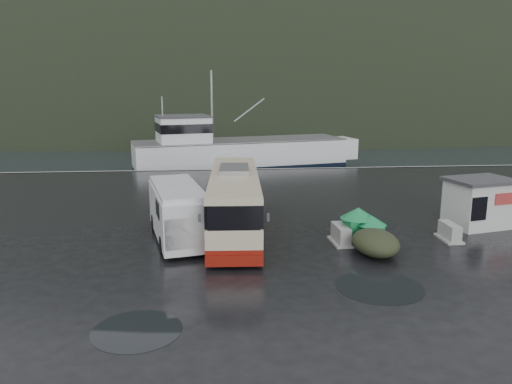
{
  "coord_description": "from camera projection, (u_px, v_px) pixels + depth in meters",
  "views": [
    {
      "loc": [
        -2.05,
        -21.04,
        7.12
      ],
      "look_at": [
        0.11,
        3.46,
        1.7
      ],
      "focal_mm": 35.0,
      "sensor_mm": 36.0,
      "label": 1
    }
  ],
  "objects": [
    {
      "name": "puddles",
      "position": [
        321.0,
        272.0,
        19.13
      ],
      "size": [
        13.0,
        13.08,
        0.01
      ],
      "color": "black",
      "rests_on": "ground"
    },
    {
      "name": "harbor_water",
      "position": [
        220.0,
        110.0,
        129.18
      ],
      "size": [
        300.0,
        180.0,
        0.02
      ],
      "primitive_type": "cube",
      "color": "black",
      "rests_on": "ground"
    },
    {
      "name": "ground",
      "position": [
        260.0,
        246.0,
        22.17
      ],
      "size": [
        160.0,
        160.0,
        0.0
      ],
      "primitive_type": "plane",
      "color": "black",
      "rests_on": "ground"
    },
    {
      "name": "white_van",
      "position": [
        179.0,
        239.0,
        23.14
      ],
      "size": [
        3.34,
        6.46,
        2.57
      ],
      "primitive_type": null,
      "rotation": [
        0.0,
        0.0,
        0.21
      ],
      "color": "silver",
      "rests_on": "ground"
    },
    {
      "name": "headland",
      "position": [
        234.0,
        96.0,
        266.23
      ],
      "size": [
        780.0,
        540.0,
        570.0
      ],
      "primitive_type": "ellipsoid",
      "color": "black",
      "rests_on": "ground"
    },
    {
      "name": "dome_tent",
      "position": [
        375.0,
        254.0,
        21.1
      ],
      "size": [
        1.95,
        2.69,
        1.04
      ],
      "primitive_type": null,
      "rotation": [
        0.0,
        0.0,
        0.02
      ],
      "color": "#2B311D",
      "rests_on": "ground"
    },
    {
      "name": "jersey_barrier_a",
      "position": [
        341.0,
        243.0,
        22.59
      ],
      "size": [
        0.9,
        1.68,
        0.82
      ],
      "primitive_type": null,
      "rotation": [
        0.0,
        0.0,
        0.05
      ],
      "color": "#999993",
      "rests_on": "ground"
    },
    {
      "name": "waste_bin_left",
      "position": [
        370.0,
        245.0,
        22.34
      ],
      "size": [
        1.03,
        1.03,
        1.36
      ],
      "primitive_type": null,
      "rotation": [
        0.0,
        0.0,
        0.05
      ],
      "color": "#178144",
      "rests_on": "ground"
    },
    {
      "name": "waste_bin_right",
      "position": [
        357.0,
        242.0,
        22.78
      ],
      "size": [
        1.29,
        1.29,
        1.61
      ],
      "primitive_type": null,
      "rotation": [
        0.0,
        0.0,
        0.13
      ],
      "color": "#178144",
      "rests_on": "ground"
    },
    {
      "name": "ticket_kiosk",
      "position": [
        477.0,
        226.0,
        25.23
      ],
      "size": [
        3.61,
        3.05,
        2.46
      ],
      "primitive_type": null,
      "rotation": [
        0.0,
        0.0,
        0.23
      ],
      "color": "silver",
      "rests_on": "ground"
    },
    {
      "name": "quay_edge",
      "position": [
        237.0,
        169.0,
        41.63
      ],
      "size": [
        160.0,
        0.6,
        1.5
      ],
      "primitive_type": "cube",
      "color": "#999993",
      "rests_on": "ground"
    },
    {
      "name": "coach_bus",
      "position": [
        235.0,
        230.0,
        24.5
      ],
      "size": [
        3.27,
        10.92,
        3.05
      ],
      "primitive_type": null,
      "rotation": [
        0.0,
        0.0,
        -0.05
      ],
      "color": "#C6B895",
      "rests_on": "ground"
    },
    {
      "name": "jersey_barrier_b",
      "position": [
        449.0,
        240.0,
        23.05
      ],
      "size": [
        0.8,
        1.58,
        0.78
      ],
      "primitive_type": null,
      "rotation": [
        0.0,
        0.0,
        -0.01
      ],
      "color": "#999993",
      "rests_on": "ground"
    },
    {
      "name": "fishing_trawler",
      "position": [
        241.0,
        158.0,
        47.98
      ],
      "size": [
        24.27,
        10.51,
        9.48
      ],
      "primitive_type": null,
      "rotation": [
        0.0,
        0.0,
        0.23
      ],
      "color": "silver",
      "rests_on": "ground"
    }
  ]
}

